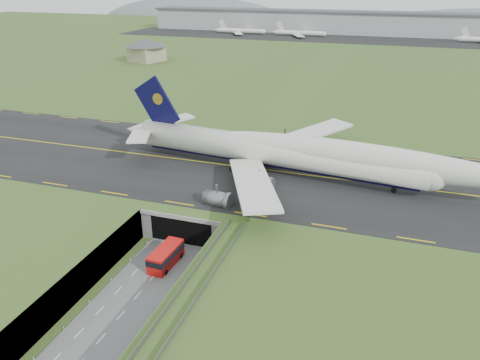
% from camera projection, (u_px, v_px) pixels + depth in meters
% --- Properties ---
extents(ground, '(900.00, 900.00, 0.00)m').
position_uv_depth(ground, '(162.00, 268.00, 79.16)').
color(ground, '#3C5923').
rests_on(ground, ground).
extents(airfield_deck, '(800.00, 800.00, 6.00)m').
position_uv_depth(airfield_deck, '(161.00, 253.00, 77.95)').
color(airfield_deck, gray).
rests_on(airfield_deck, ground).
extents(trench_road, '(12.00, 75.00, 0.20)m').
position_uv_depth(trench_road, '(140.00, 294.00, 72.60)').
color(trench_road, slate).
rests_on(trench_road, ground).
extents(taxiway, '(800.00, 44.00, 0.18)m').
position_uv_depth(taxiway, '(227.00, 165.00, 105.37)').
color(taxiway, black).
rests_on(taxiway, airfield_deck).
extents(tunnel_portal, '(17.00, 22.30, 6.00)m').
position_uv_depth(tunnel_portal, '(199.00, 207.00, 92.33)').
color(tunnel_portal, gray).
rests_on(tunnel_portal, ground).
extents(guideway, '(3.00, 53.00, 7.05)m').
position_uv_depth(guideway, '(168.00, 333.00, 57.25)').
color(guideway, '#A8A8A3').
rests_on(guideway, ground).
extents(jumbo_jet, '(88.22, 57.56, 19.15)m').
position_uv_depth(jumbo_jet, '(300.00, 154.00, 97.53)').
color(jumbo_jet, white).
rests_on(jumbo_jet, ground).
extents(shuttle_tram, '(3.41, 8.09, 3.23)m').
position_uv_depth(shuttle_tram, '(166.00, 256.00, 79.16)').
color(shuttle_tram, red).
rests_on(shuttle_tram, ground).
extents(service_building, '(25.57, 25.57, 10.97)m').
position_uv_depth(service_building, '(146.00, 48.00, 228.94)').
color(service_building, tan).
rests_on(service_building, ground).
extents(cargo_terminal, '(320.00, 67.00, 15.60)m').
position_uv_depth(cargo_terminal, '(353.00, 23.00, 333.67)').
color(cargo_terminal, '#B2B2B2').
rests_on(cargo_terminal, ground).
extents(distant_hills, '(700.00, 91.00, 60.00)m').
position_uv_depth(distant_hills, '(436.00, 32.00, 435.86)').
color(distant_hills, slate).
rests_on(distant_hills, ground).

